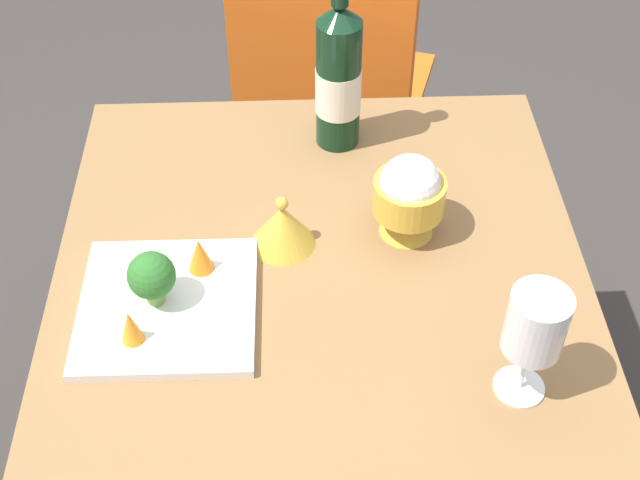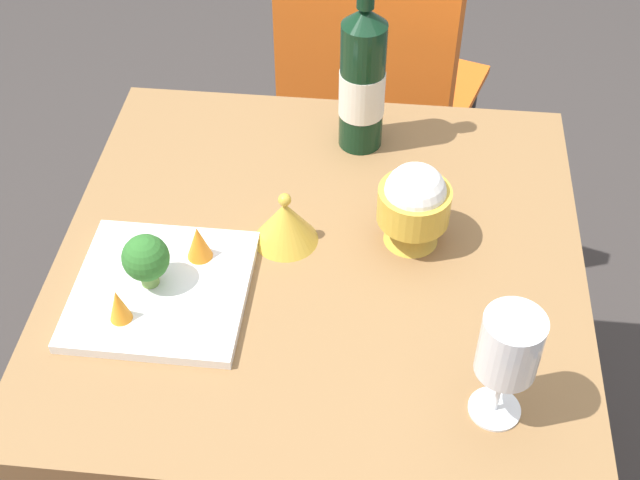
{
  "view_description": "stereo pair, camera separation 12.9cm",
  "coord_description": "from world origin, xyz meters",
  "px_view_note": "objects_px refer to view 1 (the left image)",
  "views": [
    {
      "loc": [
        -0.91,
        0.04,
        1.66
      ],
      "look_at": [
        0.0,
        0.0,
        0.75
      ],
      "focal_mm": 48.44,
      "sensor_mm": 36.0,
      "label": 1
    },
    {
      "loc": [
        -0.91,
        -0.09,
        1.66
      ],
      "look_at": [
        0.0,
        0.0,
        0.75
      ],
      "focal_mm": 48.44,
      "sensor_mm": 36.0,
      "label": 2
    }
  ],
  "objects_px": {
    "wine_glass": "(536,325)",
    "rice_bowl": "(409,195)",
    "chair_by_wall": "(329,83)",
    "serving_plate": "(168,306)",
    "rice_bowl_lid": "(283,225)",
    "carrot_garnish_left": "(130,326)",
    "carrot_garnish_right": "(200,254)",
    "wine_bottle": "(339,76)",
    "broccoli_floret": "(152,276)"
  },
  "relations": [
    {
      "from": "wine_bottle",
      "to": "rice_bowl",
      "type": "height_order",
      "value": "wine_bottle"
    },
    {
      "from": "broccoli_floret",
      "to": "chair_by_wall",
      "type": "bearing_deg",
      "value": -19.0
    },
    {
      "from": "rice_bowl_lid",
      "to": "chair_by_wall",
      "type": "bearing_deg",
      "value": -8.34
    },
    {
      "from": "chair_by_wall",
      "to": "carrot_garnish_left",
      "type": "distance_m",
      "value": 0.97
    },
    {
      "from": "wine_glass",
      "to": "rice_bowl",
      "type": "xyz_separation_m",
      "value": [
        0.3,
        0.12,
        -0.05
      ]
    },
    {
      "from": "wine_bottle",
      "to": "serving_plate",
      "type": "height_order",
      "value": "wine_bottle"
    },
    {
      "from": "wine_glass",
      "to": "carrot_garnish_right",
      "type": "height_order",
      "value": "wine_glass"
    },
    {
      "from": "chair_by_wall",
      "to": "wine_glass",
      "type": "distance_m",
      "value": 1.05
    },
    {
      "from": "chair_by_wall",
      "to": "wine_glass",
      "type": "height_order",
      "value": "wine_glass"
    },
    {
      "from": "wine_glass",
      "to": "chair_by_wall",
      "type": "bearing_deg",
      "value": 11.79
    },
    {
      "from": "wine_bottle",
      "to": "rice_bowl_lid",
      "type": "height_order",
      "value": "wine_bottle"
    },
    {
      "from": "rice_bowl",
      "to": "carrot_garnish_right",
      "type": "height_order",
      "value": "rice_bowl"
    },
    {
      "from": "wine_bottle",
      "to": "rice_bowl",
      "type": "bearing_deg",
      "value": -157.77
    },
    {
      "from": "chair_by_wall",
      "to": "broccoli_floret",
      "type": "height_order",
      "value": "chair_by_wall"
    },
    {
      "from": "rice_bowl",
      "to": "carrot_garnish_left",
      "type": "bearing_deg",
      "value": 118.31
    },
    {
      "from": "rice_bowl",
      "to": "rice_bowl_lid",
      "type": "xyz_separation_m",
      "value": [
        -0.02,
        0.19,
        -0.04
      ]
    },
    {
      "from": "rice_bowl_lid",
      "to": "carrot_garnish_right",
      "type": "relative_size",
      "value": 1.73
    },
    {
      "from": "chair_by_wall",
      "to": "wine_glass",
      "type": "xyz_separation_m",
      "value": [
        -0.98,
        -0.21,
        0.32
      ]
    },
    {
      "from": "broccoli_floret",
      "to": "carrot_garnish_right",
      "type": "height_order",
      "value": "broccoli_floret"
    },
    {
      "from": "wine_glass",
      "to": "carrot_garnish_left",
      "type": "xyz_separation_m",
      "value": [
        0.09,
        0.51,
        -0.09
      ]
    },
    {
      "from": "serving_plate",
      "to": "wine_bottle",
      "type": "bearing_deg",
      "value": -34.55
    },
    {
      "from": "carrot_garnish_left",
      "to": "carrot_garnish_right",
      "type": "height_order",
      "value": "carrot_garnish_right"
    },
    {
      "from": "wine_glass",
      "to": "serving_plate",
      "type": "relative_size",
      "value": 0.71
    },
    {
      "from": "carrot_garnish_right",
      "to": "serving_plate",
      "type": "bearing_deg",
      "value": 145.3
    },
    {
      "from": "wine_bottle",
      "to": "broccoli_floret",
      "type": "relative_size",
      "value": 3.87
    },
    {
      "from": "wine_bottle",
      "to": "carrot_garnish_right",
      "type": "relative_size",
      "value": 5.75
    },
    {
      "from": "rice_bowl_lid",
      "to": "serving_plate",
      "type": "height_order",
      "value": "rice_bowl_lid"
    },
    {
      "from": "serving_plate",
      "to": "chair_by_wall",
      "type": "bearing_deg",
      "value": -17.93
    },
    {
      "from": "rice_bowl_lid",
      "to": "carrot_garnish_right",
      "type": "height_order",
      "value": "rice_bowl_lid"
    },
    {
      "from": "wine_glass",
      "to": "broccoli_floret",
      "type": "relative_size",
      "value": 2.09
    },
    {
      "from": "wine_bottle",
      "to": "chair_by_wall",
      "type": "bearing_deg",
      "value": -0.79
    },
    {
      "from": "rice_bowl",
      "to": "carrot_garnish_left",
      "type": "relative_size",
      "value": 2.58
    },
    {
      "from": "wine_glass",
      "to": "serving_plate",
      "type": "bearing_deg",
      "value": 72.05
    },
    {
      "from": "serving_plate",
      "to": "broccoli_floret",
      "type": "relative_size",
      "value": 2.93
    },
    {
      "from": "wine_bottle",
      "to": "broccoli_floret",
      "type": "distance_m",
      "value": 0.47
    },
    {
      "from": "chair_by_wall",
      "to": "carrot_garnish_right",
      "type": "relative_size",
      "value": 14.73
    },
    {
      "from": "chair_by_wall",
      "to": "carrot_garnish_right",
      "type": "distance_m",
      "value": 0.83
    },
    {
      "from": "wine_glass",
      "to": "carrot_garnish_left",
      "type": "bearing_deg",
      "value": 80.23
    },
    {
      "from": "serving_plate",
      "to": "wine_glass",
      "type": "bearing_deg",
      "value": -107.95
    },
    {
      "from": "rice_bowl",
      "to": "serving_plate",
      "type": "relative_size",
      "value": 0.56
    },
    {
      "from": "wine_bottle",
      "to": "broccoli_floret",
      "type": "xyz_separation_m",
      "value": [
        -0.38,
        0.28,
        -0.07
      ]
    },
    {
      "from": "chair_by_wall",
      "to": "serving_plate",
      "type": "distance_m",
      "value": 0.89
    },
    {
      "from": "wine_glass",
      "to": "rice_bowl",
      "type": "height_order",
      "value": "wine_glass"
    },
    {
      "from": "wine_bottle",
      "to": "carrot_garnish_left",
      "type": "xyz_separation_m",
      "value": [
        -0.45,
        0.3,
        -0.09
      ]
    },
    {
      "from": "wine_glass",
      "to": "carrot_garnish_right",
      "type": "distance_m",
      "value": 0.49
    },
    {
      "from": "wine_glass",
      "to": "carrot_garnish_left",
      "type": "relative_size",
      "value": 3.26
    },
    {
      "from": "wine_bottle",
      "to": "broccoli_floret",
      "type": "bearing_deg",
      "value": 143.56
    },
    {
      "from": "chair_by_wall",
      "to": "serving_plate",
      "type": "xyz_separation_m",
      "value": [
        -0.83,
        0.27,
        0.2
      ]
    },
    {
      "from": "carrot_garnish_left",
      "to": "wine_bottle",
      "type": "bearing_deg",
      "value": -34.13
    },
    {
      "from": "wine_glass",
      "to": "rice_bowl_lid",
      "type": "relative_size",
      "value": 1.79
    }
  ]
}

